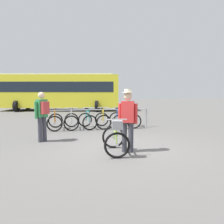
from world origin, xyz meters
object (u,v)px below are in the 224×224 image
at_px(racked_bike_orange, 55,121).
at_px(featured_bicycle, 115,137).
at_px(racked_bike_white, 71,121).
at_px(racked_bike_yellow, 103,120).
at_px(racked_bike_teal, 87,120).
at_px(person_with_featured_bike, 128,118).
at_px(pedestrian_with_backpack, 42,113).
at_px(racked_bike_blue, 118,119).
at_px(bus_distant, 60,90).
at_px(racked_bike_red, 132,119).

relative_size(racked_bike_orange, featured_bicycle, 0.90).
xyz_separation_m(racked_bike_white, racked_bike_yellow, (1.40, 0.03, 0.00)).
bearing_deg(racked_bike_white, racked_bike_yellow, 1.24).
height_order(racked_bike_teal, person_with_featured_bike, person_with_featured_bike).
height_order(racked_bike_white, person_with_featured_bike, person_with_featured_bike).
xyz_separation_m(racked_bike_teal, racked_bike_yellow, (0.70, 0.02, 0.00)).
relative_size(person_with_featured_bike, pedestrian_with_backpack, 1.05).
relative_size(racked_bike_white, racked_bike_blue, 0.96).
bearing_deg(racked_bike_white, bus_distant, 94.69).
height_order(racked_bike_red, bus_distant, bus_distant).
xyz_separation_m(racked_bike_orange, featured_bicycle, (1.79, -4.20, 0.08)).
height_order(racked_bike_white, racked_bike_blue, same).
xyz_separation_m(racked_bike_white, person_with_featured_bike, (1.45, -4.11, 0.58)).
height_order(racked_bike_yellow, bus_distant, bus_distant).
relative_size(featured_bicycle, pedestrian_with_backpack, 0.74).
distance_m(pedestrian_with_backpack, bus_distant, 12.23).
bearing_deg(racked_bike_orange, bus_distant, 90.63).
distance_m(racked_bike_white, person_with_featured_bike, 4.40).
relative_size(racked_bike_orange, racked_bike_red, 0.93).
height_order(racked_bike_orange, racked_bike_red, same).
xyz_separation_m(racked_bike_orange, pedestrian_with_backpack, (-0.27, -2.32, 0.57)).
xyz_separation_m(racked_bike_orange, racked_bike_teal, (1.40, 0.03, 0.00)).
distance_m(racked_bike_white, featured_bicycle, 4.35).
height_order(racked_bike_teal, racked_bike_blue, same).
distance_m(racked_bike_white, racked_bike_teal, 0.70).
bearing_deg(pedestrian_with_backpack, racked_bike_white, 67.41).
xyz_separation_m(racked_bike_red, featured_bicycle, (-1.71, -4.27, 0.08)).
bearing_deg(bus_distant, racked_bike_red, -69.80).
xyz_separation_m(person_with_featured_bike, bus_distant, (-2.26, 13.98, 0.79)).
xyz_separation_m(featured_bicycle, pedestrian_with_backpack, (-2.06, 1.88, 0.49)).
bearing_deg(pedestrian_with_backpack, racked_bike_orange, 83.35).
relative_size(racked_bike_orange, racked_bike_blue, 0.96).
height_order(racked_bike_white, pedestrian_with_backpack, pedestrian_with_backpack).
bearing_deg(racked_bike_white, racked_bike_blue, 1.24).
height_order(racked_bike_blue, bus_distant, bus_distant).
bearing_deg(person_with_featured_bike, racked_bike_teal, 100.35).
relative_size(racked_bike_teal, pedestrian_with_backpack, 0.70).
distance_m(racked_bike_blue, racked_bike_red, 0.70).
bearing_deg(person_with_featured_bike, racked_bike_yellow, 90.75).
relative_size(racked_bike_teal, person_with_featured_bike, 0.67).
height_order(racked_bike_red, featured_bicycle, same).
bearing_deg(racked_bike_red, featured_bicycle, -111.80).
distance_m(racked_bike_red, person_with_featured_bike, 4.42).
relative_size(racked_bike_red, pedestrian_with_backpack, 0.72).
bearing_deg(racked_bike_teal, racked_bike_blue, 1.24).
xyz_separation_m(racked_bike_orange, person_with_featured_bike, (2.15, -4.10, 0.58)).
relative_size(racked_bike_blue, bus_distant, 0.11).
xyz_separation_m(racked_bike_orange, racked_bike_red, (3.50, 0.08, 0.00)).
xyz_separation_m(racked_bike_red, person_with_featured_bike, (-1.35, -4.17, 0.58)).
xyz_separation_m(racked_bike_yellow, bus_distant, (-2.21, 9.84, 1.37)).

